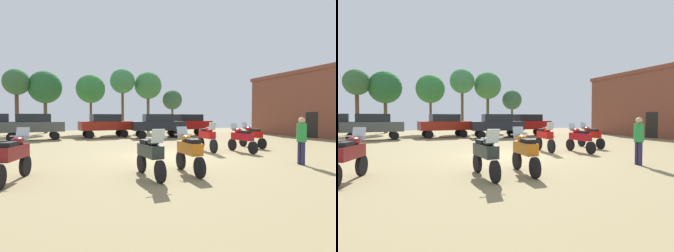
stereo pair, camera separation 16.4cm
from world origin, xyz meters
TOP-DOWN VIEW (x-y plane):
  - ground_plane at (0.00, 0.00)m, footprint 44.00×52.00m
  - motorcycle_1 at (-0.92, -3.96)m, footprint 0.62×2.07m
  - motorcycle_3 at (5.59, 1.18)m, footprint 0.62×2.19m
  - motorcycle_4 at (2.34, 0.62)m, footprint 0.62×2.16m
  - motorcycle_5 at (3.82, -0.26)m, footprint 0.62×2.20m
  - motorcycle_7 at (-2.23, -4.08)m, footprint 0.62×2.14m
  - motorcycle_8 at (-5.85, -3.27)m, footprint 0.80×2.19m
  - car_2 at (3.02, 10.16)m, footprint 4.44×2.18m
  - car_3 at (-6.57, 11.40)m, footprint 4.47×2.26m
  - car_4 at (6.51, 11.50)m, footprint 4.47×2.26m
  - car_5 at (-1.06, 12.19)m, footprint 4.48×2.29m
  - person_1 at (3.62, -4.10)m, footprint 0.36×0.36m
  - tree_1 at (-1.51, 19.65)m, footprint 3.16×3.16m
  - tree_3 at (5.37, 20.45)m, footprint 3.33×3.33m
  - tree_4 at (8.56, 20.39)m, footprint 2.48×2.48m
  - tree_5 at (-6.16, 20.78)m, footprint 3.50×3.50m
  - tree_7 at (-8.83, 20.25)m, footprint 2.67×2.67m
  - tree_8 at (2.15, 20.17)m, footprint 2.89×2.89m

SIDE VIEW (x-z plane):
  - ground_plane at x=0.00m, z-range 0.00..0.02m
  - motorcycle_3 at x=5.59m, z-range 0.01..1.45m
  - motorcycle_5 at x=3.82m, z-range 0.01..1.45m
  - motorcycle_7 at x=-2.23m, z-range 0.01..1.45m
  - motorcycle_1 at x=-0.92m, z-range 0.00..1.45m
  - motorcycle_8 at x=-5.85m, z-range 0.01..1.48m
  - motorcycle_4 at x=2.34m, z-range 0.00..1.51m
  - person_1 at x=3.62m, z-range 0.17..1.92m
  - car_2 at x=3.02m, z-range 0.19..2.19m
  - car_3 at x=-6.57m, z-range 0.19..2.19m
  - car_4 at x=6.51m, z-range 0.19..2.19m
  - car_5 at x=-1.06m, z-range 0.19..2.19m
  - tree_4 at x=8.56m, z-range 1.33..6.50m
  - tree_1 at x=-1.51m, z-range 1.64..8.10m
  - tree_5 at x=-6.16m, z-range 1.60..8.34m
  - tree_7 at x=-8.83m, z-range 1.93..8.63m
  - tree_3 at x=5.37m, z-range 1.95..9.24m
  - tree_8 at x=2.15m, z-range 2.22..9.63m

